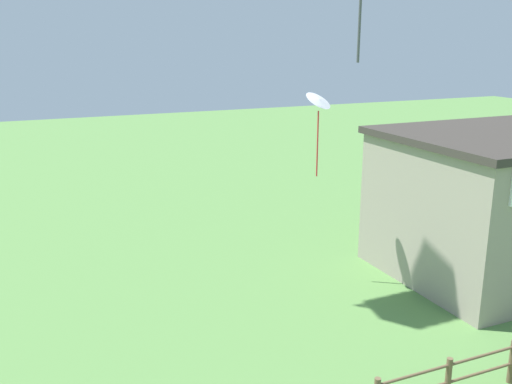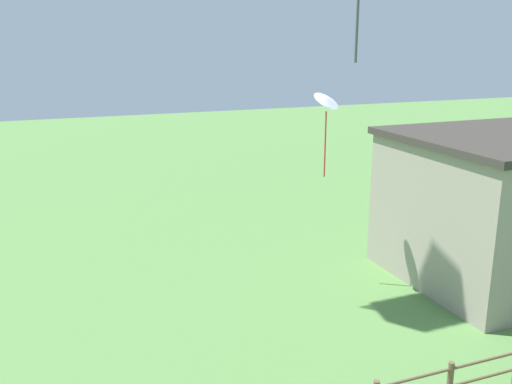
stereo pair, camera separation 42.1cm
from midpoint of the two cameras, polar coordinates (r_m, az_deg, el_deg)
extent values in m
cylinder|color=brown|center=(14.31, 17.81, -17.50)|extent=(0.14, 0.14, 1.13)
cylinder|color=brown|center=(15.54, 23.47, -15.30)|extent=(0.14, 0.14, 1.13)
cube|color=gray|center=(21.87, 23.37, -1.28)|extent=(8.14, 6.20, 4.79)
cone|color=white|center=(18.66, 5.64, 9.15)|extent=(1.16, 1.12, 0.54)
cylinder|color=red|center=(18.86, 5.53, 4.79)|extent=(0.05, 0.05, 2.17)
cylinder|color=#4C4C51|center=(10.42, 9.22, 18.36)|extent=(0.05, 0.05, 2.07)
camera|label=1|loc=(0.21, -91.00, -0.27)|focal=40.00mm
camera|label=2|loc=(0.21, 89.00, 0.27)|focal=40.00mm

